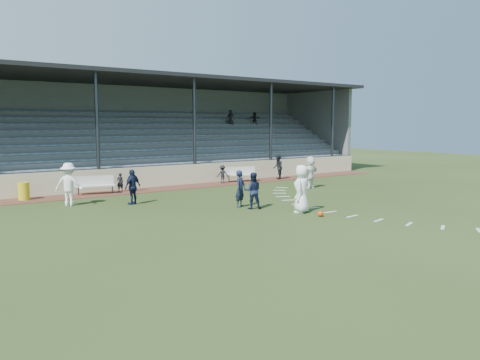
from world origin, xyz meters
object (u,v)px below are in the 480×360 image
Objects in this scene: bench_left at (95,183)px; official at (278,167)px; football at (320,214)px; trash_bin at (24,191)px; bench_right at (241,173)px; player_white_lead at (301,189)px; player_navy_lead at (240,189)px.

official is at bearing 11.61° from bench_left.
football is at bearing 2.63° from official.
bench_left is 2.42× the size of trash_bin.
bench_right is 8.75× the size of football.
player_white_lead is 1.21× the size of player_navy_lead.
bench_left and bench_right have the same top height.
trash_bin is at bearing -56.74° from official.
player_white_lead is at bearing -48.78° from bench_left.
player_white_lead reaches higher than player_navy_lead.
player_navy_lead reaches higher than bench_right.
official is at bearing 13.35° from bench_right.
football is at bearing -90.04° from bench_right.
player_navy_lead is 10.80m from official.
trash_bin reaches higher than football.
official is (2.80, -0.30, 0.24)m from bench_right.
player_white_lead is at bearing -48.94° from trash_bin.
player_white_lead is at bearing 91.90° from football.
football is 1.40m from player_white_lead.
player_navy_lead is at bearing -48.51° from bench_left.
bench_right is 2.39× the size of trash_bin.
trash_bin is at bearing 105.10° from player_navy_lead.
bench_left reaches higher than trash_bin.
player_white_lead reaches higher than football.
bench_left is 3.41m from trash_bin.
bench_right is at bearing 70.44° from football.
trash_bin is 14.21m from football.
player_white_lead is 11.83m from official.
trash_bin is at bearing 128.29° from football.
bench_left is 12.14m from official.
official is at bearing -1.37° from trash_bin.
player_navy_lead is at bearing 110.41° from football.
football is at bearing -51.71° from trash_bin.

